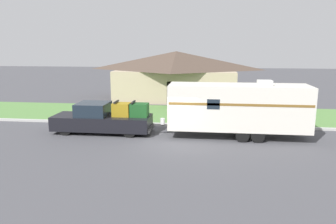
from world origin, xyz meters
The scene contains 7 objects.
ground_plane centered at (0.00, 0.00, 0.00)m, with size 120.00×120.00×0.00m, color #47474C.
curb_strip centered at (0.00, 3.75, 0.07)m, with size 80.00×0.30×0.14m.
lawn_strip centered at (0.00, 7.40, 0.01)m, with size 80.00×7.00×0.03m.
house_across_street centered at (-1.31, 14.87, 2.44)m, with size 12.31×7.45×4.71m.
pickup_truck centered at (-4.51, 1.49, 0.87)m, with size 6.11×2.05×2.00m.
travel_trailer centered at (3.60, 1.49, 1.81)m, with size 8.95×2.35×3.38m.
mailbox centered at (3.65, 4.84, 1.01)m, with size 0.48×0.20×1.31m.
Camera 1 is at (1.81, -17.54, 5.37)m, focal length 35.00 mm.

